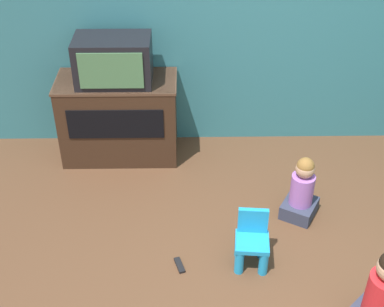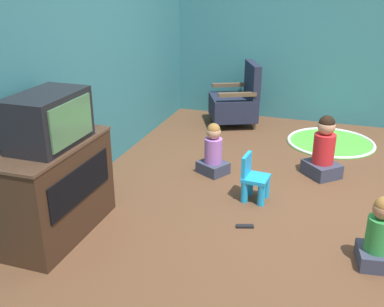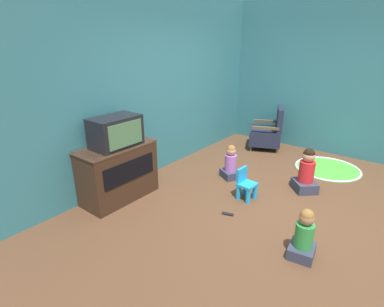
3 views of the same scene
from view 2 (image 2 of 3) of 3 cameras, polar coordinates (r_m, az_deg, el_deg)
The scene contains 12 objects.
ground_plane at distance 4.52m, azimuth 12.77°, elevation -5.09°, with size 30.00×30.00×0.00m, color brown.
wall_back at distance 4.54m, azimuth -14.24°, elevation 14.13°, with size 5.55×0.12×2.89m.
wall_right at distance 6.55m, azimuth 20.18°, elevation 15.79°, with size 0.12×5.18×2.89m.
tv_cabinet at distance 3.79m, azimuth -17.07°, elevation -4.24°, with size 1.07×0.51×0.79m.
television at distance 3.56m, azimuth -17.72°, elevation 4.14°, with size 0.65×0.41×0.41m.
black_armchair at distance 6.34m, azimuth 5.66°, elevation 6.56°, with size 0.81×0.81×0.87m.
yellow_kid_chair at distance 4.28m, azimuth 7.85°, elevation -3.47°, with size 0.26×0.25×0.45m.
play_mat at distance 5.96m, azimuth 17.19°, elevation 1.37°, with size 1.09×1.09×0.04m.
child_watching_left at distance 4.89m, azimuth 16.38°, elevation 0.39°, with size 0.45×0.45×0.67m.
child_watching_center at distance 4.77m, azimuth 2.72°, elevation 0.20°, with size 0.36×0.37×0.56m.
child_watching_right at distance 3.58m, azimuth 22.62°, elevation -9.66°, with size 0.32×0.29×0.56m.
remote_control at distance 3.90m, azimuth 6.72°, elevation -9.16°, with size 0.09×0.16×0.02m.
Camera 2 is at (-4.03, -0.29, 2.03)m, focal length 42.00 mm.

